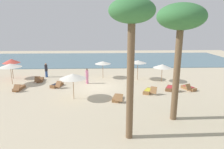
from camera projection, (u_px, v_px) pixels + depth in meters
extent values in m
plane|color=beige|center=(97.00, 87.00, 20.28)|extent=(60.00, 60.00, 0.00)
cube|color=slate|center=(100.00, 59.00, 36.76)|extent=(48.00, 16.00, 0.06)
cylinder|color=olive|center=(11.00, 74.00, 21.04)|extent=(0.05, 0.05, 2.21)
cone|color=silver|center=(10.00, 65.00, 20.81)|extent=(2.29, 2.29, 0.38)
cylinder|color=brown|center=(12.00, 69.00, 23.39)|extent=(0.05, 0.05, 2.30)
cone|color=#D84C3F|center=(11.00, 61.00, 23.16)|extent=(1.94, 1.94, 0.48)
cylinder|color=olive|center=(73.00, 87.00, 16.86)|extent=(0.05, 0.05, 2.17)
cone|color=silver|center=(73.00, 76.00, 16.63)|extent=(2.22, 2.22, 0.41)
cylinder|color=brown|center=(162.00, 73.00, 22.14)|extent=(0.05, 0.05, 1.92)
cone|color=silver|center=(162.00, 66.00, 21.94)|extent=(1.99, 1.99, 0.39)
cylinder|color=brown|center=(103.00, 70.00, 23.69)|extent=(0.05, 0.05, 1.97)
cone|color=silver|center=(103.00, 63.00, 23.48)|extent=(1.88, 1.88, 0.30)
cylinder|color=brown|center=(138.00, 70.00, 22.93)|extent=(0.05, 0.05, 2.21)
cone|color=silver|center=(138.00, 62.00, 22.69)|extent=(1.93, 1.93, 0.30)
cube|color=olive|center=(148.00, 91.00, 18.68)|extent=(1.24, 1.61, 0.28)
cube|color=olive|center=(153.00, 90.00, 18.02)|extent=(0.67, 0.58, 0.61)
cube|color=yellow|center=(148.00, 90.00, 18.64)|extent=(0.95, 1.17, 0.03)
cube|color=brown|center=(19.00, 88.00, 19.54)|extent=(0.75, 1.55, 0.28)
cube|color=brown|center=(17.00, 88.00, 18.80)|extent=(0.62, 0.53, 0.54)
cube|color=brown|center=(57.00, 85.00, 20.52)|extent=(1.21, 1.61, 0.28)
cube|color=brown|center=(58.00, 84.00, 19.85)|extent=(0.70, 0.63, 0.58)
cube|color=#26262D|center=(57.00, 84.00, 20.48)|extent=(0.92, 1.17, 0.03)
cube|color=brown|center=(40.00, 80.00, 22.51)|extent=(0.79, 1.56, 0.28)
cube|color=brown|center=(37.00, 79.00, 21.76)|extent=(0.63, 0.54, 0.54)
cube|color=olive|center=(117.00, 98.00, 16.91)|extent=(0.93, 1.60, 0.28)
cube|color=olive|center=(119.00, 98.00, 16.19)|extent=(0.66, 0.59, 0.55)
cube|color=brown|center=(170.00, 88.00, 19.53)|extent=(1.22, 1.61, 0.28)
cube|color=brown|center=(175.00, 87.00, 18.87)|extent=(0.74, 0.71, 0.51)
cube|color=#BF3338|center=(170.00, 87.00, 19.49)|extent=(0.93, 1.17, 0.03)
cube|color=olive|center=(189.00, 88.00, 19.58)|extent=(1.20, 1.61, 0.28)
cube|color=olive|center=(188.00, 87.00, 18.89)|extent=(0.69, 0.61, 0.59)
cube|color=#BF3338|center=(189.00, 87.00, 19.54)|extent=(0.92, 1.17, 0.03)
cylinder|color=#D17299|center=(87.00, 80.00, 21.52)|extent=(0.37, 0.37, 0.72)
cylinder|color=#D17299|center=(87.00, 74.00, 21.34)|extent=(0.44, 0.44, 0.75)
sphere|color=brown|center=(87.00, 69.00, 21.23)|extent=(0.20, 0.20, 0.20)
cylinder|color=#2D4C8C|center=(47.00, 74.00, 24.20)|extent=(0.37, 0.37, 0.74)
cylinder|color=#26262D|center=(46.00, 68.00, 24.01)|extent=(0.44, 0.44, 0.78)
sphere|color=#A37556|center=(46.00, 64.00, 23.90)|extent=(0.21, 0.21, 0.21)
cylinder|color=brown|center=(130.00, 82.00, 10.49)|extent=(0.38, 0.38, 6.45)
ellipsoid|color=#38753D|center=(132.00, 10.00, 9.62)|extent=(2.30, 2.30, 1.26)
cylinder|color=brown|center=(177.00, 75.00, 12.74)|extent=(0.42, 0.42, 6.14)
ellipsoid|color=#38753D|center=(181.00, 17.00, 11.88)|extent=(2.92, 2.92, 1.61)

